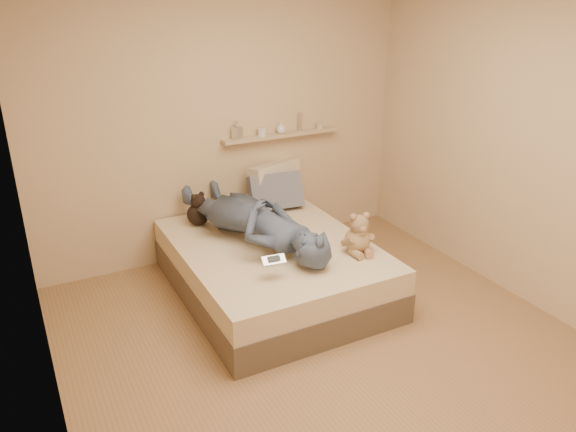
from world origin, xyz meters
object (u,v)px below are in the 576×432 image
teddy_bear (358,236)px  dark_plush (198,211)px  game_console (274,260)px  wall_shelf (281,135)px  pillow_cream (276,183)px  pillow_grey (276,192)px  bed (273,268)px  person (254,219)px

teddy_bear → dark_plush: teddy_bear is taller
game_console → wall_shelf: bearing=61.0°
game_console → pillow_cream: size_ratio=0.33×
game_console → teddy_bear: teddy_bear is taller
pillow_cream → wall_shelf: wall_shelf is taller
pillow_cream → pillow_grey: pillow_cream is taller
dark_plush → pillow_cream: pillow_cream is taller
game_console → teddy_bear: (0.79, 0.08, -0.01)m
game_console → pillow_grey: pillow_grey is taller
pillow_grey → game_console: bearing=-117.0°
teddy_bear → wall_shelf: 1.47m
bed → pillow_grey: (0.37, 0.69, 0.40)m
teddy_bear → person: size_ratio=0.21×
bed → game_console: 0.71m
dark_plush → person: person is taller
bed → teddy_bear: (0.53, -0.47, 0.37)m
pillow_cream → teddy_bear: bearing=-86.1°
wall_shelf → person: bearing=-129.7°
person → teddy_bear: bearing=123.4°
bed → wall_shelf: bearing=58.8°
pillow_cream → wall_shelf: size_ratio=0.46×
pillow_grey → dark_plush: bearing=-177.5°
teddy_bear → pillow_grey: pillow_grey is taller
game_console → bed: bearing=65.0°
teddy_bear → pillow_cream: pillow_cream is taller
dark_plush → wall_shelf: 1.12m
dark_plush → wall_shelf: (0.96, 0.25, 0.52)m
bed → person: (-0.11, 0.12, 0.42)m
bed → pillow_cream: (0.45, 0.83, 0.43)m
pillow_grey → person: bearing=-130.0°
pillow_grey → person: 0.75m
bed → teddy_bear: teddy_bear is taller
pillow_cream → person: pillow_cream is taller
person → game_console: bearing=63.2°
game_console → pillow_cream: pillow_cream is taller
game_console → person: (0.15, 0.66, 0.04)m
pillow_cream → bed: bearing=-118.2°
person → wall_shelf: wall_shelf is taller
pillow_grey → person: size_ratio=0.31×
bed → pillow_grey: size_ratio=3.80×
dark_plush → pillow_cream: (0.86, 0.17, 0.07)m
teddy_bear → pillow_cream: bearing=93.9°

